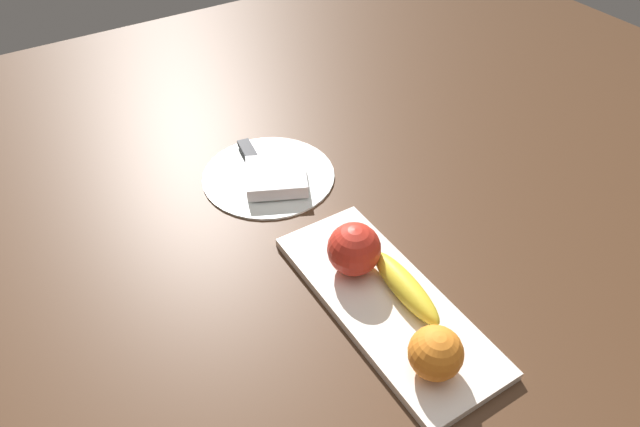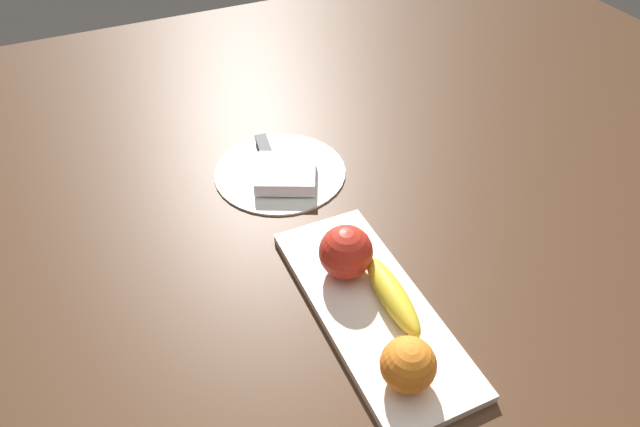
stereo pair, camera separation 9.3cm
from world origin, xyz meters
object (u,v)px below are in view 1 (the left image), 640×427
Objects in this scene: banana at (405,287)px; knife at (252,159)px; fruit_tray at (385,302)px; orange_near_apple at (436,353)px; folded_napkin at (276,176)px; dinner_plate at (269,175)px; apple at (356,248)px.

banana is 0.87× the size of knife.
knife is (-0.42, -0.01, 0.01)m from fruit_tray.
orange_near_apple reaches higher than folded_napkin.
folded_napkin is (0.03, 0.00, 0.02)m from dinner_plate.
dinner_plate is at bearing 7.21° from banana.
folded_napkin reaches higher than fruit_tray.
dinner_plate is at bearing 179.70° from apple.
orange_near_apple is at bearing -2.44° from folded_napkin.
folded_napkin is 0.61× the size of knife.
banana is 1.44× the size of folded_napkin.
apple is 0.21m from orange_near_apple.
folded_napkin reaches higher than knife.
knife is (-0.55, 0.01, -0.04)m from orange_near_apple.
banana is 0.38m from dinner_plate.
apple reaches higher than orange_near_apple.
orange_near_apple reaches higher than banana.
knife is at bearing 178.83° from orange_near_apple.
dinner_plate is at bearing 177.71° from orange_near_apple.
fruit_tray is at bearing 75.25° from banana.
fruit_tray is at bearing 1.11° from apple.
orange_near_apple reaches higher than knife.
banana is 0.35m from folded_napkin.
orange_near_apple is 0.55m from knife.
banana is 0.13m from orange_near_apple.
apple is at bearing 10.17° from knife.
knife is (-0.08, -0.01, -0.01)m from folded_napkin.
banana is 0.43m from knife.
knife is at bearing -174.04° from folded_napkin.
fruit_tray is 2.19× the size of knife.
fruit_tray is 0.04m from banana.
banana is (0.01, 0.03, 0.03)m from fruit_tray.
folded_napkin reaches higher than dinner_plate.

